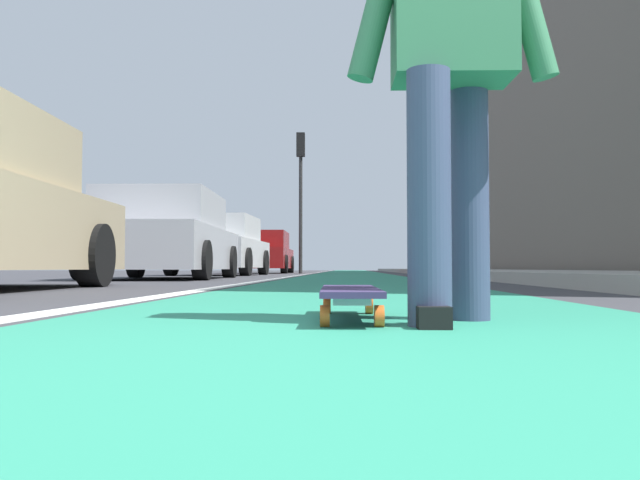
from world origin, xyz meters
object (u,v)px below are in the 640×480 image
at_px(skateboard, 350,294).
at_px(parked_car_mid, 165,238).
at_px(traffic_light, 301,177).
at_px(skater_person, 451,47).
at_px(parked_car_end, 263,253).
at_px(parked_car_far, 220,247).

relative_size(skateboard, parked_car_mid, 0.19).
xyz_separation_m(skateboard, traffic_light, (19.83, 1.64, 3.15)).
xyz_separation_m(skateboard, skater_person, (-0.15, -0.35, 0.84)).
height_order(skateboard, parked_car_end, parked_car_end).
bearing_deg(parked_car_mid, skater_person, -158.66).
distance_m(skater_person, parked_car_far, 14.97).
bearing_deg(parked_car_far, skater_person, -165.95).
bearing_deg(parked_car_far, traffic_light, -16.82).
relative_size(parked_car_mid, parked_car_far, 1.10).
height_order(skateboard, skater_person, skater_person).
relative_size(skateboard, parked_car_far, 0.21).
bearing_deg(parked_car_end, parked_car_far, 178.28).
xyz_separation_m(skateboard, parked_car_end, (21.18, 3.08, 0.61)).
xyz_separation_m(skateboard, parked_car_far, (14.37, 3.29, 0.63)).
bearing_deg(skater_person, skateboard, 66.64).
bearing_deg(traffic_light, parked_car_end, 46.94).
bearing_deg(skater_person, parked_car_far, 14.05).
distance_m(skateboard, traffic_light, 20.14).
height_order(skater_person, traffic_light, traffic_light).
bearing_deg(parked_car_mid, parked_car_far, 1.36).
distance_m(skater_person, traffic_light, 20.21).
xyz_separation_m(parked_car_end, traffic_light, (-1.35, -1.45, 2.54)).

